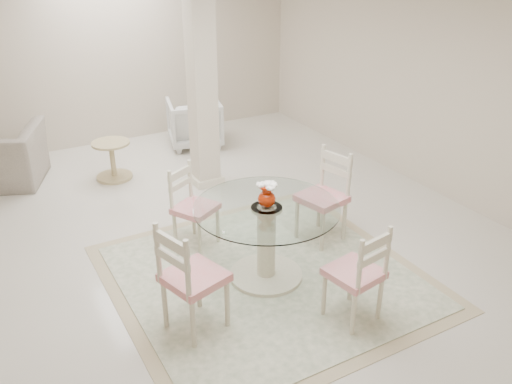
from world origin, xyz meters
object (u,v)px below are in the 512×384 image
dining_chair_east (327,189)px  side_table (113,162)px  red_vase (267,194)px  dining_chair_north (190,201)px  column (202,84)px  dining_chair_south (361,269)px  dining_table (266,243)px  dining_chair_west (187,272)px  armchair_white (194,122)px

dining_chair_east → side_table: 3.16m
red_vase → dining_chair_north: size_ratio=0.25×
column → dining_chair_east: column is taller
dining_chair_east → dining_chair_south: dining_chair_east is taller
dining_table → red_vase: size_ratio=5.43×
dining_chair_north → dining_chair_east: bearing=-52.7°
red_vase → dining_chair_east: dining_chair_east is taller
side_table → dining_table: bearing=-78.5°
red_vase → dining_chair_east: 1.07m
dining_table → side_table: size_ratio=2.58×
dining_table → dining_chair_south: (0.36, -0.95, 0.14)m
side_table → red_vase: bearing=-78.4°
dining_chair_south → dining_chair_west: bearing=-33.7°
dining_table → red_vase: bearing=-33.7°
dining_chair_east → armchair_white: size_ratio=1.38×
column → side_table: size_ratio=5.13×
armchair_white → dining_table: bearing=91.6°
red_vase → dining_chair_north: 1.09m
armchair_white → column: bearing=86.8°
armchair_white → dining_chair_north: bearing=80.6°
red_vase → side_table: red_vase is taller
dining_chair_east → dining_chair_north: bearing=-127.2°
red_vase → dining_chair_east: size_ratio=0.22×
dining_table → side_table: 3.14m
dining_table → dining_chair_south: bearing=-69.5°
dining_chair_north → armchair_white: bearing=36.7°
column → dining_chair_north: size_ratio=2.73×
red_vase → side_table: bearing=101.6°
dining_chair_south → red_vase: bearing=-79.2°
dining_chair_east → dining_table: bearing=-83.0°
dining_table → dining_chair_north: (-0.38, 0.94, 0.12)m
dining_chair_south → armchair_white: size_ratio=1.28×
column → dining_chair_west: bearing=-117.0°
dining_table → red_vase: red_vase is taller
dining_chair_south → armchair_white: bearing=-105.8°
dining_chair_north → side_table: bearing=67.5°
column → dining_table: (-0.42, -2.33, -0.95)m
dining_chair_west → dining_chair_south: (1.31, -0.59, -0.05)m
red_vase → dining_chair_south: bearing=-69.6°
dining_chair_east → side_table: dining_chair_east is taller
dining_chair_north → dining_chair_south: bearing=-98.1°
red_vase → dining_chair_south: size_ratio=0.24×
column → red_vase: (-0.42, -2.33, -0.44)m
dining_table → side_table: (-0.62, 3.07, -0.16)m
red_vase → armchair_white: 3.86m
dining_table → armchair_white: bearing=76.9°
dining_chair_north → armchair_white: 3.04m
dining_chair_west → armchair_white: size_ratio=1.40×
dining_chair_east → red_vase: bearing=-82.8°
dining_chair_west → dining_chair_south: dining_chair_west is taller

